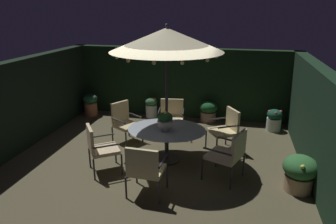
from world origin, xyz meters
TOP-DOWN VIEW (x-y plane):
  - ground_plane at (0.00, 0.00)m, footprint 6.83×6.50m
  - hedge_backdrop_rear at (0.00, 3.10)m, footprint 6.83×0.30m
  - hedge_backdrop_left at (-3.27, 0.00)m, footprint 0.30×6.50m
  - hedge_backdrop_right at (3.27, 0.00)m, footprint 0.30×6.50m
  - patio_dining_table at (0.25, 0.09)m, footprint 1.69×1.38m
  - patio_umbrella at (0.25, 0.09)m, footprint 2.27×2.27m
  - centerpiece_planter at (0.24, -0.02)m, footprint 0.33×0.33m
  - patio_chair_north at (-0.94, -0.75)m, footprint 0.80×0.79m
  - patio_chair_northeast at (0.20, -1.37)m, footprint 0.66×0.59m
  - patio_chair_east at (1.61, -0.46)m, footprint 0.83×0.83m
  - patio_chair_southeast at (1.49, 0.85)m, footprint 0.78×0.78m
  - patio_chair_south at (0.04, 1.53)m, footprint 0.73×0.66m
  - patio_chair_southwest at (-1.00, 0.83)m, footprint 0.76×0.76m
  - potted_plant_right_far at (2.88, -0.56)m, footprint 0.62×0.62m
  - potted_plant_back_center at (2.71, 2.41)m, footprint 0.40×0.40m
  - potted_plant_back_right at (-0.83, 2.69)m, footprint 0.37×0.37m
  - potted_plant_back_left at (-2.73, 2.46)m, footprint 0.44×0.44m
  - potted_plant_right_near at (0.90, 2.74)m, footprint 0.52×0.52m

SIDE VIEW (x-z plane):
  - ground_plane at x=0.00m, z-range -0.02..0.00m
  - potted_plant_back_center at x=2.71m, z-range 0.01..0.61m
  - potted_plant_right_near at x=0.90m, z-range 0.02..0.64m
  - potted_plant_back_right at x=-0.83m, z-range 0.02..0.65m
  - potted_plant_back_left at x=-2.73m, z-range 0.02..0.70m
  - potted_plant_right_far at x=2.88m, z-range 0.03..0.71m
  - patio_chair_south at x=0.04m, z-range 0.07..1.00m
  - patio_chair_southwest at x=-1.00m, z-range 0.06..1.06m
  - patio_chair_northeast at x=0.20m, z-range 0.08..1.06m
  - patio_chair_southeast at x=1.49m, z-range 0.08..1.08m
  - patio_chair_east at x=1.61m, z-range 0.08..1.09m
  - patio_chair_north at x=-0.94m, z-range 0.08..1.09m
  - patio_dining_table at x=0.25m, z-range 0.24..0.97m
  - centerpiece_planter at x=0.24m, z-range 0.76..1.19m
  - hedge_backdrop_rear at x=0.00m, z-range 0.00..2.08m
  - hedge_backdrop_left at x=-3.27m, z-range 0.00..2.08m
  - hedge_backdrop_right at x=3.27m, z-range 0.00..2.08m
  - patio_umbrella at x=0.25m, z-range 1.15..4.05m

